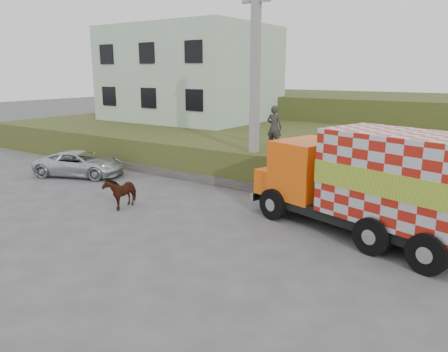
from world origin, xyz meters
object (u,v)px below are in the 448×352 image
Objects in this scene: cargo_truck at (373,183)px; cow at (121,191)px; pedestrian at (274,127)px; utility_pole at (255,87)px; suv at (81,164)px.

cow is at bearing -148.98° from cargo_truck.
cow is 6.82m from pedestrian.
utility_pole is 4.43× the size of pedestrian.
pedestrian is (2.82, 5.93, 1.84)m from cow.
cargo_truck is at bearing 140.32° from pedestrian.
utility_pole is 1.09× the size of cargo_truck.
utility_pole is at bearing 71.91° from pedestrian.
pedestrian is (0.29, 1.12, -1.67)m from utility_pole.
cow is 0.73× the size of pedestrian.
cow is 5.54m from suv.
utility_pole is at bearing -93.30° from suv.
cargo_truck is 4.06× the size of pedestrian.
utility_pole is 6.47m from cow.
cow is (-8.04, -2.11, -1.05)m from cargo_truck.
utility_pole reaches higher than cargo_truck.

